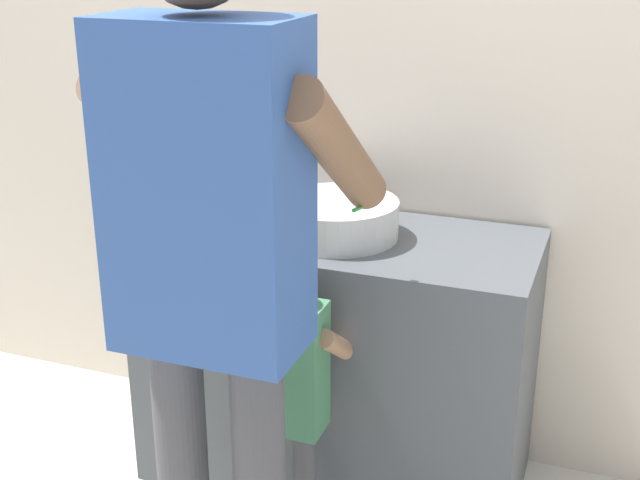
# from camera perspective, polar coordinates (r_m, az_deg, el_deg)

# --- Properties ---
(back_wall) EXTENTS (4.40, 0.08, 2.70)m
(back_wall) POSITION_cam_1_polar(r_m,az_deg,el_deg) (2.67, 3.64, 13.15)
(back_wall) COLOR beige
(back_wall) RESTS_ON ground
(vanity_cabinet) EXTENTS (1.18, 0.54, 0.83)m
(vanity_cabinet) POSITION_cam_1_polar(r_m,az_deg,el_deg) (2.66, 1.14, -8.04)
(vanity_cabinet) COLOR #4C5156
(vanity_cabinet) RESTS_ON ground
(sink_basin) EXTENTS (0.37, 0.37, 0.11)m
(sink_basin) POSITION_cam_1_polar(r_m,az_deg,el_deg) (2.46, 1.06, 1.51)
(sink_basin) COLOR silver
(sink_basin) RESTS_ON vanity_cabinet
(faucet) EXTENTS (0.18, 0.14, 0.18)m
(faucet) POSITION_cam_1_polar(r_m,az_deg,el_deg) (2.65, 2.68, 3.48)
(faucet) COLOR #B7BABF
(faucet) RESTS_ON vanity_cabinet
(toothbrush_cup) EXTENTS (0.07, 0.07, 0.21)m
(toothbrush_cup) POSITION_cam_1_polar(r_m,az_deg,el_deg) (2.61, -6.45, 2.41)
(toothbrush_cup) COLOR #4C8EB2
(toothbrush_cup) RESTS_ON vanity_cabinet
(child_toddler) EXTENTS (0.28, 0.28, 0.91)m
(child_toddler) POSITION_cam_1_polar(r_m,az_deg,el_deg) (2.27, -2.25, -9.68)
(child_toddler) COLOR #47474C
(child_toddler) RESTS_ON ground
(adult_parent) EXTENTS (0.55, 0.57, 1.77)m
(adult_parent) POSITION_cam_1_polar(r_m,az_deg,el_deg) (1.82, -7.29, 0.16)
(adult_parent) COLOR #47474C
(adult_parent) RESTS_ON ground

